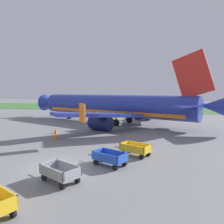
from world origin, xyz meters
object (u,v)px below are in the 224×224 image
baggage_cart_third_in_row (110,158)px  traffic_cone_mid_apron (55,137)px  baggage_cart_second_in_row (60,172)px  airplane (116,106)px  baggage_cart_fourth_in_row (135,149)px  traffic_cone_near_plane (56,131)px

baggage_cart_third_in_row → traffic_cone_mid_apron: baggage_cart_third_in_row is taller
traffic_cone_mid_apron → baggage_cart_third_in_row: bearing=-37.3°
traffic_cone_mid_apron → baggage_cart_second_in_row: bearing=-57.7°
airplane → baggage_cart_third_in_row: 21.52m
baggage_cart_fourth_in_row → traffic_cone_near_plane: 13.91m
traffic_cone_mid_apron → traffic_cone_near_plane: bearing=120.0°
baggage_cart_fourth_in_row → traffic_cone_near_plane: bearing=149.9°
airplane → traffic_cone_mid_apron: (-3.50, -14.21, -2.70)m
baggage_cart_fourth_in_row → traffic_cone_near_plane: baggage_cart_fourth_in_row is taller
traffic_cone_near_plane → traffic_cone_mid_apron: 3.97m
baggage_cart_second_in_row → baggage_cart_third_in_row: (2.12, 3.70, 0.00)m
baggage_cart_fourth_in_row → baggage_cart_second_in_row: bearing=-118.0°
baggage_cart_third_in_row → baggage_cart_fourth_in_row: bearing=64.3°
traffic_cone_near_plane → traffic_cone_mid_apron: size_ratio=0.94×
airplane → traffic_cone_mid_apron: airplane is taller
baggage_cart_fourth_in_row → traffic_cone_mid_apron: size_ratio=5.11×
traffic_cone_near_plane → traffic_cone_mid_apron: (1.99, -3.43, 0.02)m
airplane → baggage_cart_second_in_row: bearing=-83.0°
traffic_cone_near_plane → airplane: bearing=63.0°
baggage_cart_second_in_row → baggage_cart_third_in_row: size_ratio=0.99×
baggage_cart_second_in_row → baggage_cart_third_in_row: same height
traffic_cone_near_plane → baggage_cart_third_in_row: bearing=-43.3°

